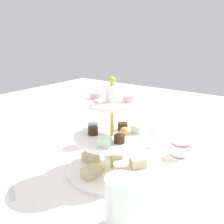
# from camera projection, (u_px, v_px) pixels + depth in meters

# --- Properties ---
(ground_plane) EXTENTS (2.40, 2.40, 0.00)m
(ground_plane) POSITION_uv_depth(u_px,v_px,m) (112.00, 171.00, 0.79)
(ground_plane) COLOR silver
(tiered_serving_stand) EXTENTS (0.27, 0.27, 0.29)m
(tiered_serving_stand) POSITION_uv_depth(u_px,v_px,m) (112.00, 145.00, 0.76)
(tiered_serving_stand) COLOR white
(tiered_serving_stand) RESTS_ON ground_plane
(water_glass_tall_right) EXTENTS (0.07, 0.07, 0.12)m
(water_glass_tall_right) POSITION_uv_depth(u_px,v_px,m) (120.00, 203.00, 0.55)
(water_glass_tall_right) COLOR silver
(water_glass_tall_right) RESTS_ON ground_plane
(water_glass_short_left) EXTENTS (0.06, 0.06, 0.08)m
(water_glass_short_left) POSITION_uv_depth(u_px,v_px,m) (150.00, 134.00, 0.96)
(water_glass_short_left) COLOR silver
(water_glass_short_left) RESTS_ON ground_plane
(teacup_with_saucer) EXTENTS (0.09, 0.09, 0.05)m
(teacup_with_saucer) POSITION_uv_depth(u_px,v_px,m) (180.00, 150.00, 0.87)
(teacup_with_saucer) COLOR white
(teacup_with_saucer) RESTS_ON ground_plane
(butter_knife_left) EXTENTS (0.10, 0.15, 0.00)m
(butter_knife_left) POSITION_uv_depth(u_px,v_px,m) (11.00, 183.00, 0.72)
(butter_knife_left) COLOR silver
(butter_knife_left) RESTS_ON ground_plane
(butter_knife_right) EXTENTS (0.17, 0.03, 0.00)m
(butter_knife_right) POSITION_uv_depth(u_px,v_px,m) (214.00, 192.00, 0.68)
(butter_knife_right) COLOR silver
(butter_knife_right) RESTS_ON ground_plane
(water_glass_mid_back) EXTENTS (0.06, 0.06, 0.08)m
(water_glass_mid_back) POSITION_uv_depth(u_px,v_px,m) (91.00, 133.00, 0.97)
(water_glass_mid_back) COLOR silver
(water_glass_mid_back) RESTS_ON ground_plane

